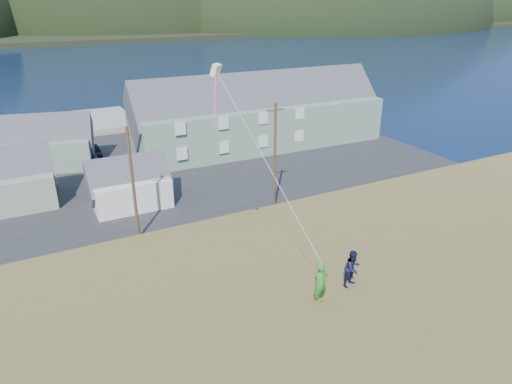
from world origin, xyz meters
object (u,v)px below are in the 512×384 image
shed_palegreen_far (42,143)px  kite_flyer_navy (353,268)px  kite_flyer_green (321,284)px  shed_palegreen_near (0,182)px  lodge (260,113)px  wharf (39,128)px  shed_white (129,184)px

shed_palegreen_far → kite_flyer_navy: bearing=-65.4°
kite_flyer_green → kite_flyer_navy: kite_flyer_green is taller
shed_palegreen_far → shed_palegreen_near: bearing=-100.3°
lodge → kite_flyer_green: lodge is taller
shed_palegreen_near → shed_palegreen_far: (4.22, 10.03, 0.28)m
wharf → shed_palegreen_far: shed_palegreen_far is taller
shed_white → lodge: bearing=29.8°
wharf → shed_palegreen_far: 17.13m
wharf → kite_flyer_navy: (8.60, -59.37, 7.52)m
shed_white → kite_flyer_green: 28.47m
wharf → kite_flyer_green: bearing=-83.5°
wharf → shed_palegreen_far: (-0.45, -16.96, 2.33)m
shed_white → kite_flyer_navy: (2.94, -27.44, 5.77)m
shed_white → kite_flyer_navy: bearing=-83.7°
shed_palegreen_near → wharf: bearing=80.5°
wharf → shed_palegreen_near: 27.46m
wharf → shed_palegreen_near: (-4.67, -26.99, 2.06)m
shed_palegreen_near → kite_flyer_navy: 35.43m
kite_flyer_navy → shed_palegreen_near: bearing=99.0°
shed_white → wharf: bearing=100.2°
kite_flyer_green → kite_flyer_navy: size_ratio=1.11×
lodge → kite_flyer_green: (-18.00, -38.73, 3.70)m
wharf → lodge: bearing=-40.3°
lodge → shed_palegreen_far: 25.63m
wharf → kite_flyer_green: size_ratio=15.30×
shed_palegreen_far → kite_flyer_green: (7.26, -42.81, 5.27)m
wharf → lodge: size_ratio=0.81×
shed_palegreen_far → kite_flyer_navy: kite_flyer_navy is taller
wharf → kite_flyer_navy: 60.46m
lodge → shed_white: bearing=-149.2°
lodge → kite_flyer_navy: bearing=-111.8°
lodge → kite_flyer_navy: lodge is taller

